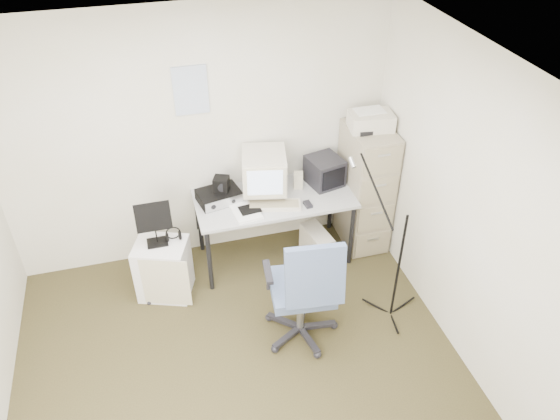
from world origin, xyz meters
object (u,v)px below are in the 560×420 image
object	(u,v)px
office_chair	(301,285)
filing_cabinet	(365,188)
desk	(274,227)
side_cart	(164,269)

from	to	relation	value
office_chair	filing_cabinet	bearing A→B (deg)	53.67
desk	office_chair	world-z (taller)	office_chair
filing_cabinet	side_cart	distance (m)	2.12
filing_cabinet	desk	xyz separation A→B (m)	(-0.95, -0.03, -0.29)
filing_cabinet	office_chair	bearing A→B (deg)	-132.86
filing_cabinet	side_cart	size ratio (longest dim) A/B	2.27
office_chair	side_cart	size ratio (longest dim) A/B	1.99
filing_cabinet	desk	distance (m)	0.99
side_cart	filing_cabinet	bearing A→B (deg)	27.16
desk	office_chair	bearing A→B (deg)	-92.75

